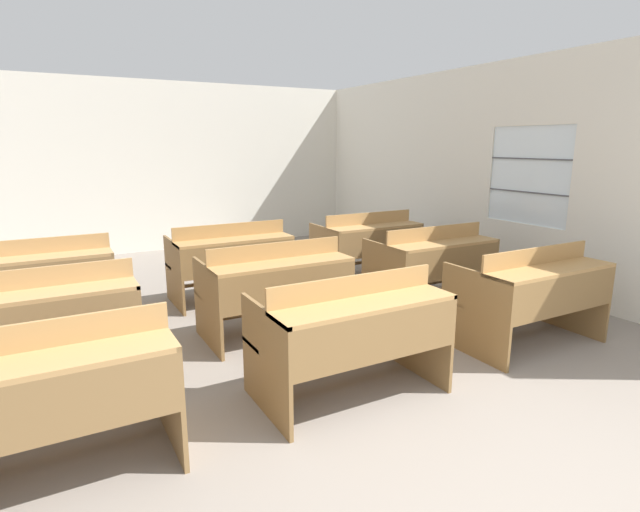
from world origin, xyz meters
The scene contains 12 objects.
wall_back centered at (0.00, 7.41, 1.38)m, with size 6.49×0.06×2.75m.
wall_right_with_window centered at (3.21, 3.72, 1.37)m, with size 0.06×7.38×2.75m.
bench_front_left centered at (-1.99, 1.64, 0.48)m, with size 1.29×0.77×0.89m.
bench_front_center centered at (-0.10, 1.62, 0.48)m, with size 1.29×0.77×0.89m.
bench_front_right centered at (1.78, 1.64, 0.48)m, with size 1.29×0.77×0.89m.
bench_second_left centered at (-1.98, 2.91, 0.48)m, with size 1.29×0.77×0.89m.
bench_second_center centered at (-0.10, 2.93, 0.48)m, with size 1.29×0.77×0.89m.
bench_second_right centered at (1.78, 2.93, 0.48)m, with size 1.29×0.77×0.89m.
bench_third_left centered at (-2.00, 4.22, 0.48)m, with size 1.29×0.77×0.89m.
bench_third_center centered at (-0.10, 4.19, 0.48)m, with size 1.29×0.77×0.89m.
bench_third_right centered at (1.78, 4.19, 0.48)m, with size 1.29×0.77×0.89m.
wastepaper_bin centered at (2.92, 4.87, 0.16)m, with size 0.27×0.27×0.32m.
Camera 1 is at (-1.88, -1.14, 1.75)m, focal length 28.00 mm.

